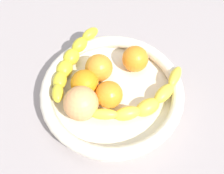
{
  "coord_description": "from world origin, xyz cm",
  "views": [
    {
      "loc": [
        -11.38,
        34.81,
        63.96
      ],
      "look_at": [
        0.0,
        0.0,
        8.05
      ],
      "focal_mm": 50.69,
      "sensor_mm": 36.0,
      "label": 1
    }
  ],
  "objects": [
    {
      "name": "orange_front",
      "position": [
        -2.59,
        -8.82,
        8.03
      ],
      "size": [
        5.96,
        5.96,
        5.96
      ],
      "primitive_type": "sphere",
      "color": "orange",
      "rests_on": "fruit_bowl"
    },
    {
      "name": "orange_rear",
      "position": [
        4.31,
        -3.87,
        8.13
      ],
      "size": [
        6.15,
        6.15,
        6.15
      ],
      "primitive_type": "sphere",
      "color": "orange",
      "rests_on": "fruit_bowl"
    },
    {
      "name": "peach_blush",
      "position": [
        4.62,
        6.12,
        8.68
      ],
      "size": [
        7.26,
        7.26,
        7.26
      ],
      "primitive_type": "sphere",
      "color": "#F9A865",
      "rests_on": "fruit_bowl"
    },
    {
      "name": "orange_mid_left",
      "position": [
        5.81,
        0.98,
        8.08
      ],
      "size": [
        6.06,
        6.06,
        6.06
      ],
      "primitive_type": "sphere",
      "color": "orange",
      "rests_on": "fruit_bowl"
    },
    {
      "name": "fruit_bowl",
      "position": [
        0.0,
        0.0,
        5.46
      ],
      "size": [
        31.14,
        31.14,
        4.78
      ],
      "color": "silver",
      "rests_on": "kitchen_counter"
    },
    {
      "name": "banana_draped_left",
      "position": [
        11.01,
        -3.53,
        7.81
      ],
      "size": [
        6.27,
        22.59,
        4.36
      ],
      "color": "yellow",
      "rests_on": "fruit_bowl"
    },
    {
      "name": "kitchen_counter",
      "position": [
        0.0,
        0.0,
        1.5
      ],
      "size": [
        120.0,
        120.0,
        3.0
      ],
      "primitive_type": "cube",
      "color": "#9C9293",
      "rests_on": "ground"
    },
    {
      "name": "orange_mid_right",
      "position": [
        0.4,
        1.96,
        7.97
      ],
      "size": [
        5.85,
        5.85,
        5.85
      ],
      "primitive_type": "sphere",
      "color": "orange",
      "rests_on": "fruit_bowl"
    },
    {
      "name": "banana_draped_right",
      "position": [
        -7.57,
        1.06,
        7.43
      ],
      "size": [
        16.07,
        18.3,
        4.22
      ],
      "color": "yellow",
      "rests_on": "fruit_bowl"
    }
  ]
}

